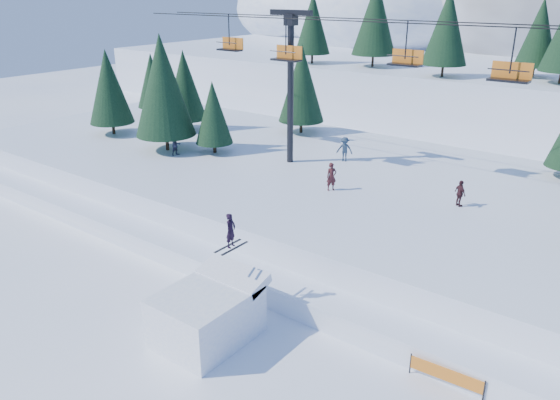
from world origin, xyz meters
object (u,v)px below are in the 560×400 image
Objects in this scene: jump_kicker at (208,313)px; chairlift at (450,80)px; banner_near at (446,375)px; banner_far at (521,391)px.

jump_kicker is 18.49m from chairlift.
chairlift is at bearing 78.10° from jump_kicker.
banner_near is (5.89, -13.18, -8.78)m from chairlift.
banner_far is (11.81, 3.85, -0.68)m from jump_kicker.
jump_kicker is 1.93× the size of banner_far.
chairlift is 17.36m from banner_far.
banner_near is at bearing -162.84° from banner_far.
chairlift reaches higher than jump_kicker.
chairlift is 16.89m from banner_near.
jump_kicker is 12.44m from banner_far.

